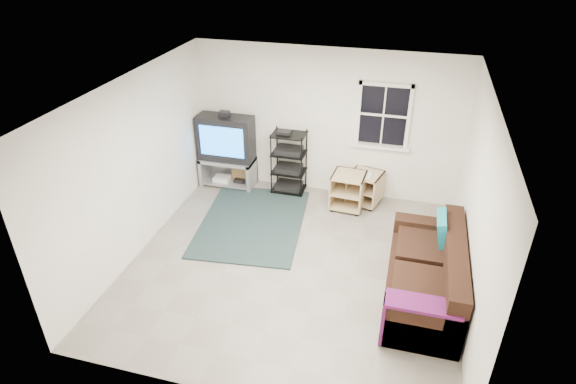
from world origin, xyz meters
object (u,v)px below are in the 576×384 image
(side_table_right, at_px, (365,185))
(sofa, at_px, (427,277))
(tv_unit, at_px, (227,146))
(side_table_left, at_px, (349,189))
(av_rack, at_px, (289,166))

(side_table_right, distance_m, sofa, 2.49)
(tv_unit, distance_m, side_table_right, 2.58)
(side_table_left, relative_size, side_table_right, 1.00)
(tv_unit, relative_size, av_rack, 1.23)
(av_rack, xyz_separation_m, sofa, (2.46, -2.27, -0.18))
(av_rack, xyz_separation_m, side_table_left, (1.12, -0.24, -0.17))
(av_rack, height_order, sofa, av_rack)
(tv_unit, distance_m, side_table_left, 2.33)
(tv_unit, relative_size, side_table_left, 2.28)
(tv_unit, bearing_deg, sofa, -31.71)
(tv_unit, distance_m, sofa, 4.27)
(av_rack, relative_size, side_table_left, 1.85)
(tv_unit, bearing_deg, side_table_left, -5.18)
(av_rack, bearing_deg, sofa, -42.68)
(tv_unit, bearing_deg, side_table_right, 0.27)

